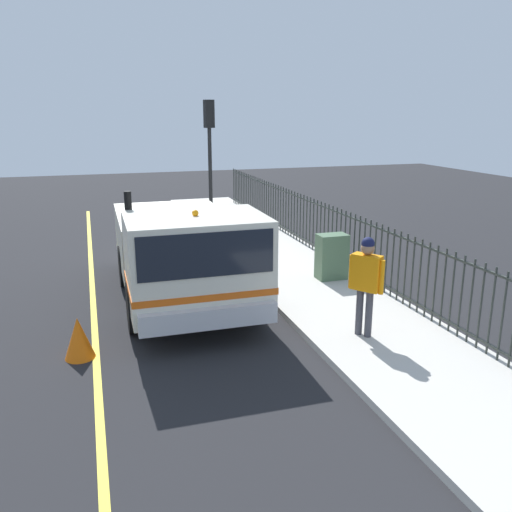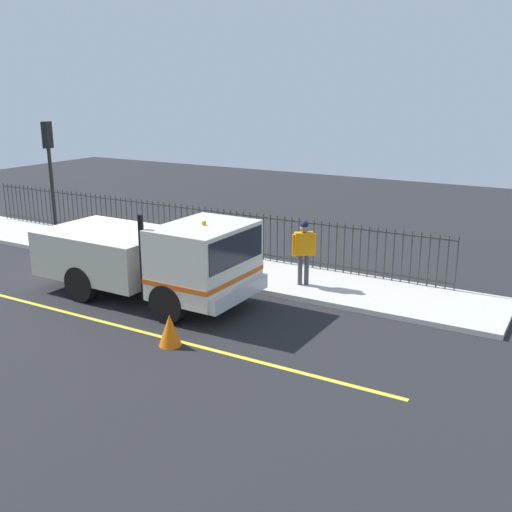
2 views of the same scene
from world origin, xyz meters
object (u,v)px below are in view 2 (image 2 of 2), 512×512
traffic_light_near (50,160)px  traffic_cone (170,330)px  utility_cabinet (224,244)px  worker_standing (304,246)px  work_truck (158,255)px

traffic_light_near → traffic_cone: 9.45m
traffic_light_near → utility_cabinet: traffic_light_near is taller
worker_standing → utility_cabinet: size_ratio=1.67×
work_truck → traffic_cone: 3.08m
traffic_light_near → utility_cabinet: size_ratio=3.91×
work_truck → utility_cabinet: size_ratio=5.61×
work_truck → worker_standing: work_truck is taller
utility_cabinet → traffic_cone: 6.22m
utility_cabinet → traffic_cone: bearing=-157.8°
worker_standing → traffic_light_near: traffic_light_near is taller
worker_standing → traffic_cone: worker_standing is taller
work_truck → traffic_light_near: traffic_light_near is taller
worker_standing → traffic_light_near: bearing=-30.9°
utility_cabinet → traffic_cone: (-5.75, -2.34, -0.31)m
worker_standing → traffic_light_near: 9.14m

